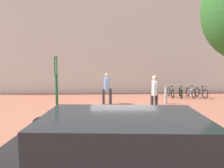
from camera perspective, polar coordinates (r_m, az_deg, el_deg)
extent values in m
plane|color=#9E5B47|center=(8.89, 2.65, -9.14)|extent=(60.00, 60.00, 0.00)
cube|color=silver|center=(16.19, 0.36, 15.57)|extent=(28.00, 1.20, 10.00)
cube|color=#336028|center=(6.65, 10.57, -13.85)|extent=(7.00, 1.10, 0.16)
cylinder|color=#2D7238|center=(6.33, -14.75, -4.06)|extent=(0.08, 0.08, 2.48)
cube|color=#198C33|center=(6.23, -14.99, 4.67)|extent=(0.04, 0.36, 0.52)
cube|color=white|center=(6.23, -14.99, 4.67)|extent=(0.04, 0.30, 0.44)
torus|color=black|center=(6.94, -18.59, -11.02)|extent=(0.66, 0.14, 0.66)
torus|color=black|center=(6.62, -10.28, -11.65)|extent=(0.66, 0.14, 0.66)
cylinder|color=red|center=(6.70, -14.59, -9.56)|extent=(0.83, 0.14, 0.04)
cylinder|color=red|center=(6.74, -13.71, -11.68)|extent=(0.61, 0.11, 0.44)
cylinder|color=red|center=(6.73, -16.11, -8.47)|extent=(0.04, 0.04, 0.28)
cube|color=black|center=(6.69, -16.15, -7.15)|extent=(0.21, 0.10, 0.05)
cylinder|color=red|center=(6.52, -11.40, -7.56)|extent=(0.09, 0.42, 0.04)
cylinder|color=#99999E|center=(14.30, 14.33, -1.87)|extent=(0.06, 0.06, 0.80)
cylinder|color=#99999E|center=(14.95, 24.22, -1.88)|extent=(0.06, 0.06, 0.80)
cylinder|color=#99999E|center=(14.53, 19.44, -0.32)|extent=(2.59, 0.39, 0.06)
torus|color=black|center=(13.95, 16.12, -2.52)|extent=(0.07, 0.61, 0.61)
torus|color=black|center=(14.84, 15.08, -1.99)|extent=(0.07, 0.61, 0.61)
cylinder|color=#1E7233|center=(14.36, 15.61, -1.45)|extent=(0.06, 0.77, 0.03)
cylinder|color=#1E7233|center=(14.48, 15.48, -2.31)|extent=(0.05, 0.56, 0.40)
cylinder|color=#1E7233|center=(14.19, 15.81, -1.09)|extent=(0.03, 0.03, 0.26)
cube|color=black|center=(14.17, 15.83, -0.50)|extent=(0.08, 0.19, 0.05)
cylinder|color=#1E7233|center=(14.68, 15.25, -0.34)|extent=(0.39, 0.05, 0.04)
torus|color=black|center=(14.03, 18.37, -2.55)|extent=(0.20, 0.60, 0.61)
torus|color=black|center=(14.95, 17.94, -2.01)|extent=(0.20, 0.60, 0.61)
cylinder|color=#1E7233|center=(14.46, 18.17, -1.48)|extent=(0.22, 0.75, 0.03)
cylinder|color=#1E7233|center=(14.58, 18.10, -2.34)|extent=(0.17, 0.55, 0.40)
cylinder|color=#1E7233|center=(14.28, 18.27, -1.13)|extent=(0.03, 0.03, 0.26)
cube|color=black|center=(14.26, 18.29, -0.54)|extent=(0.12, 0.20, 0.05)
cylinder|color=#1E7233|center=(14.78, 18.05, -0.38)|extent=(0.38, 0.13, 0.04)
torus|color=black|center=(14.24, 21.32, -2.53)|extent=(0.06, 0.61, 0.61)
torus|color=black|center=(15.10, 19.93, -2.01)|extent=(0.06, 0.61, 0.61)
cylinder|color=silver|center=(14.64, 20.63, -1.47)|extent=(0.04, 0.77, 0.03)
cylinder|color=silver|center=(14.76, 20.46, -2.32)|extent=(0.04, 0.56, 0.40)
cylinder|color=silver|center=(14.47, 20.90, -1.13)|extent=(0.03, 0.03, 0.26)
cube|color=black|center=(14.46, 20.93, -0.55)|extent=(0.08, 0.18, 0.05)
cylinder|color=silver|center=(14.94, 20.15, -0.39)|extent=(0.39, 0.04, 0.04)
torus|color=black|center=(14.49, 23.96, -2.50)|extent=(0.12, 0.61, 0.61)
torus|color=black|center=(15.28, 22.07, -2.00)|extent=(0.12, 0.61, 0.61)
cylinder|color=black|center=(14.85, 23.02, -1.47)|extent=(0.12, 0.77, 0.03)
cylinder|color=black|center=(14.96, 22.80, -2.31)|extent=(0.09, 0.56, 0.40)
cylinder|color=black|center=(14.70, 23.39, -1.12)|extent=(0.03, 0.03, 0.26)
cube|color=black|center=(14.68, 23.41, -0.55)|extent=(0.09, 0.19, 0.05)
cylinder|color=black|center=(15.13, 22.35, -0.40)|extent=(0.39, 0.08, 0.04)
cylinder|color=#ADADB2|center=(11.99, 14.40, -3.14)|extent=(0.16, 0.16, 0.90)
cylinder|color=#2D2D38|center=(11.56, -0.41, -3.42)|extent=(0.14, 0.14, 0.85)
cylinder|color=#2D2D38|center=(11.50, -2.33, -3.47)|extent=(0.14, 0.14, 0.85)
cube|color=#8CB2E5|center=(11.43, -1.38, 0.19)|extent=(0.36, 0.46, 0.62)
cylinder|color=#8CB2E5|center=(11.68, -0.98, 0.17)|extent=(0.09, 0.09, 0.59)
cylinder|color=#8CB2E5|center=(11.19, -1.79, -0.10)|extent=(0.09, 0.09, 0.59)
sphere|color=tan|center=(11.39, -1.38, 2.44)|extent=(0.22, 0.22, 0.22)
cylinder|color=#2D2D38|center=(9.76, 11.90, -5.32)|extent=(0.14, 0.14, 0.85)
cylinder|color=#2D2D38|center=(9.59, 10.78, -5.51)|extent=(0.14, 0.14, 0.85)
cube|color=white|center=(9.56, 11.44, -1.09)|extent=(0.34, 0.45, 0.62)
cylinder|color=white|center=(9.82, 11.47, -1.09)|extent=(0.09, 0.09, 0.59)
cylinder|color=white|center=(9.30, 11.39, -1.48)|extent=(0.09, 0.09, 0.59)
sphere|color=tan|center=(9.51, 11.49, 1.60)|extent=(0.22, 0.22, 0.22)
cube|color=#1E2328|center=(3.23, 2.97, -13.35)|extent=(2.51, 1.75, 0.56)
cylinder|color=black|center=(4.76, 24.32, -19.51)|extent=(0.65, 0.26, 0.64)
cylinder|color=black|center=(4.59, -14.43, -20.16)|extent=(0.65, 0.26, 0.64)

